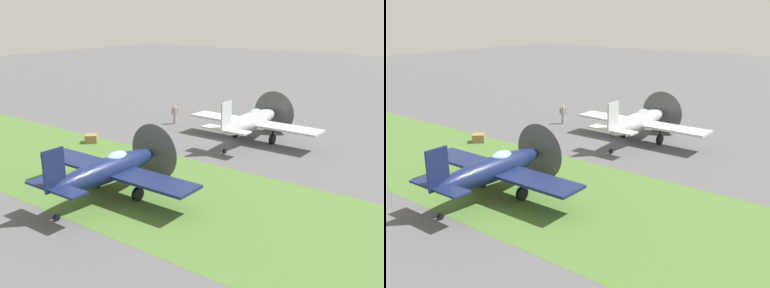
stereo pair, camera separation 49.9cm
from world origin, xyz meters
TOP-DOWN VIEW (x-y plane):
  - ground_plane at (0.00, 0.00)m, footprint 160.00×160.00m
  - grass_verge at (0.00, -11.84)m, footprint 120.00×11.00m
  - airplane_lead at (1.88, -0.01)m, footprint 10.94×8.70m
  - airplane_wingman at (0.86, -14.00)m, footprint 10.61×8.44m
  - ground_crew_chief at (-6.51, 0.91)m, footprint 0.48×0.47m
  - fuel_drum at (-3.09, -6.48)m, footprint 0.60×0.60m
  - supply_crate at (-8.06, -7.65)m, footprint 1.27×1.27m

SIDE VIEW (x-z plane):
  - ground_plane at x=0.00m, z-range 0.00..0.00m
  - grass_verge at x=0.00m, z-range 0.00..0.01m
  - supply_crate at x=-8.06m, z-range 0.00..0.64m
  - fuel_drum at x=-3.09m, z-range 0.00..0.90m
  - ground_crew_chief at x=-6.51m, z-range 0.05..1.78m
  - airplane_wingman at x=0.86m, z-range -0.31..3.50m
  - airplane_lead at x=1.88m, z-range -0.32..3.60m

